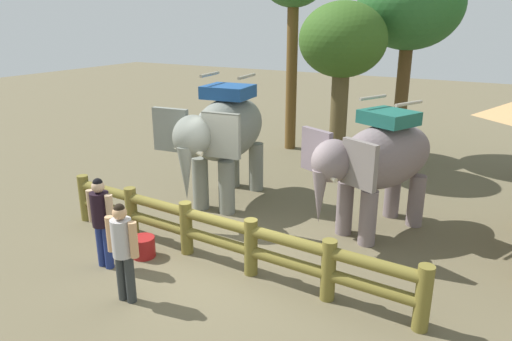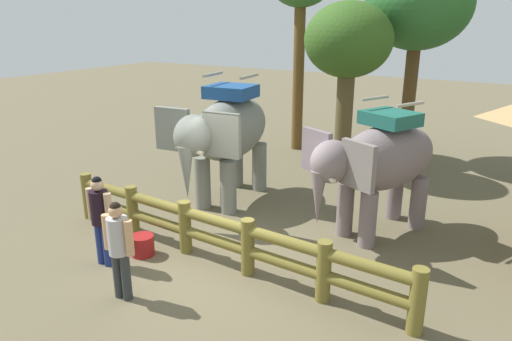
% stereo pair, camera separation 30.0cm
% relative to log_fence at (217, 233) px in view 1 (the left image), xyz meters
% --- Properties ---
extents(ground_plane, '(60.00, 60.00, 0.00)m').
position_rel_log_fence_xyz_m(ground_plane, '(0.00, 0.17, -0.60)').
color(ground_plane, brown).
extents(log_fence, '(7.63, 0.64, 1.05)m').
position_rel_log_fence_xyz_m(log_fence, '(0.00, 0.00, 0.00)').
color(log_fence, brown).
rests_on(log_fence, ground).
extents(elephant_near_left, '(2.07, 3.66, 3.12)m').
position_rel_log_fence_xyz_m(elephant_near_left, '(-1.54, 2.67, 1.15)').
color(elephant_near_left, gray).
rests_on(elephant_near_left, ground).
extents(elephant_center, '(2.54, 3.35, 2.84)m').
position_rel_log_fence_xyz_m(elephant_center, '(2.14, 2.75, 0.99)').
color(elephant_center, slate).
rests_on(elephant_center, ground).
extents(tourist_woman_in_black, '(0.61, 0.34, 1.72)m').
position_rel_log_fence_xyz_m(tourist_woman_in_black, '(-1.72, -1.12, 0.39)').
color(tourist_woman_in_black, navy).
rests_on(tourist_woman_in_black, ground).
extents(tourist_man_in_blue, '(0.60, 0.34, 1.69)m').
position_rel_log_fence_xyz_m(tourist_man_in_blue, '(-0.60, -1.74, 0.37)').
color(tourist_man_in_blue, '#2C3032').
rests_on(tourist_man_in_blue, ground).
extents(tree_far_right, '(2.43, 2.43, 4.82)m').
position_rel_log_fence_xyz_m(tree_far_right, '(-0.04, 6.43, 3.05)').
color(tree_far_right, brown).
rests_on(tree_far_right, ground).
extents(tree_deep_back, '(3.15, 3.15, 6.08)m').
position_rel_log_fence_xyz_m(tree_deep_back, '(1.20, 8.74, 4.07)').
color(tree_deep_back, brown).
rests_on(tree_deep_back, ground).
extents(feed_bucket, '(0.44, 0.44, 0.40)m').
position_rel_log_fence_xyz_m(feed_bucket, '(-1.37, -0.49, -0.40)').
color(feed_bucket, maroon).
rests_on(feed_bucket, ground).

